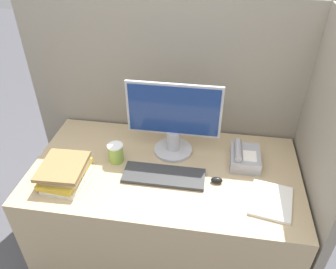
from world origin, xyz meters
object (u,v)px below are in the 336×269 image
monitor (173,122)px  book_stack (65,172)px  desk_telephone (244,157)px  coffee_cup (116,153)px  mouse (217,180)px  keyboard (164,176)px

monitor → book_stack: monitor is taller
book_stack → desk_telephone: size_ratio=1.46×
coffee_cup → book_stack: (-0.22, -0.19, -0.01)m
mouse → book_stack: book_stack is taller
keyboard → coffee_cup: (-0.29, 0.09, 0.05)m
coffee_cup → desk_telephone: bearing=7.3°
monitor → mouse: (0.27, -0.23, -0.19)m
mouse → monitor: bearing=138.9°
book_stack → desk_telephone: (0.95, 0.28, -0.01)m
coffee_cup → book_stack: 0.29m
book_stack → desk_telephone: bearing=16.5°
book_stack → keyboard: bearing=10.3°
book_stack → coffee_cup: bearing=40.0°
mouse → book_stack: bearing=-173.2°
monitor → coffee_cup: size_ratio=4.73×
book_stack → mouse: bearing=6.8°
monitor → coffee_cup: bearing=-155.4°
keyboard → mouse: 0.28m
monitor → desk_telephone: monitor is taller
monitor → desk_telephone: (0.41, -0.05, -0.17)m
keyboard → mouse: (0.28, 0.00, 0.01)m
coffee_cup → desk_telephone: 0.73m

